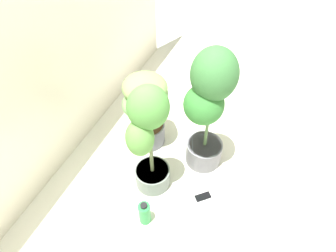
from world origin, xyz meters
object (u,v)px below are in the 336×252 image
Objects in this scene: potted_plant_back_right at (147,107)px; potted_plant_front_right at (209,104)px; cell_phone at (203,197)px; potted_plant_center at (148,139)px; nutrient_bottle at (145,213)px.

potted_plant_front_right is (-0.03, -0.47, 0.23)m from potted_plant_back_right.
potted_plant_back_right is at bearing -162.58° from cell_phone.
potted_plant_front_right reaches higher than potted_plant_center.
potted_plant_back_right is 0.45m from potted_plant_center.
potted_plant_front_right reaches higher than cell_phone.
potted_plant_back_right reaches higher than nutrient_bottle.
potted_plant_center reaches higher than cell_phone.
cell_phone is at bearing -82.66° from potted_plant_center.
potted_plant_front_right is at bearing -16.29° from nutrient_bottle.
nutrient_bottle is at bearing 163.71° from potted_plant_front_right.
potted_plant_back_right is 0.78m from cell_phone.
potted_plant_front_right is 4.92× the size of nutrient_bottle.
potted_plant_front_right is at bearing -93.35° from potted_plant_back_right.
potted_plant_back_right is at bearing 86.65° from potted_plant_front_right.
cell_phone is (-0.30, -0.12, -0.62)m from potted_plant_front_right.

